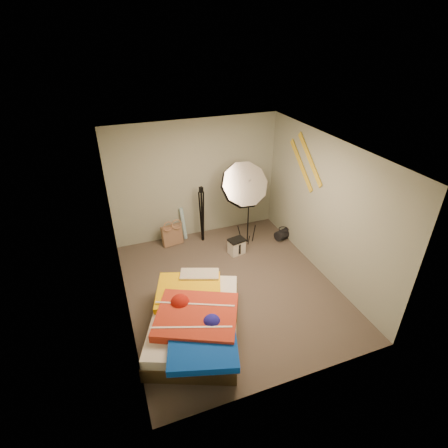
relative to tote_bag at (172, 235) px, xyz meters
name	(u,v)px	position (x,y,z in m)	size (l,w,h in m)	color
floor	(231,287)	(0.63, -1.74, -0.21)	(4.00, 4.00, 0.00)	#4F443D
ceiling	(232,150)	(0.63, -1.74, 2.29)	(4.00, 4.00, 0.00)	silver
wall_back	(196,180)	(0.63, 0.26, 1.04)	(3.50, 3.50, 0.00)	gray
wall_front	(297,311)	(0.63, -3.74, 1.04)	(3.50, 3.50, 0.00)	gray
wall_left	(118,248)	(-1.12, -1.74, 1.04)	(4.00, 4.00, 0.00)	gray
wall_right	(325,209)	(2.38, -1.74, 1.04)	(4.00, 4.00, 0.00)	gray
tote_bag	(172,235)	(0.00, 0.00, 0.00)	(0.43, 0.13, 0.43)	#987357
wrapping_roll	(183,224)	(0.29, 0.16, 0.13)	(0.08, 0.08, 0.69)	#54A1BB
camera_case	(237,247)	(1.13, -0.79, -0.06)	(0.30, 0.21, 0.30)	silver
duffel_bag	(283,234)	(2.28, -0.63, -0.10)	(0.22, 0.22, 0.35)	black
wall_stripe_upper	(310,159)	(2.36, -1.14, 1.74)	(0.02, 1.10, 0.10)	gold
wall_stripe_lower	(301,165)	(2.36, -0.89, 1.54)	(0.02, 1.10, 0.10)	gold
bed	(195,319)	(-0.24, -2.52, 0.05)	(1.83, 2.21, 0.52)	#4A3920
photo_umbrella	(243,185)	(1.33, -0.58, 1.16)	(1.16, 0.89, 1.91)	black
camera_tripod	(202,211)	(0.64, -0.08, 0.50)	(0.08, 0.08, 1.24)	black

